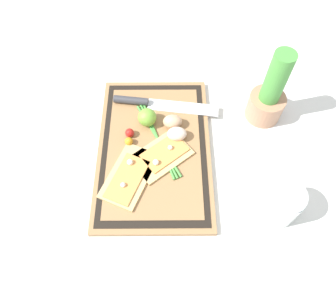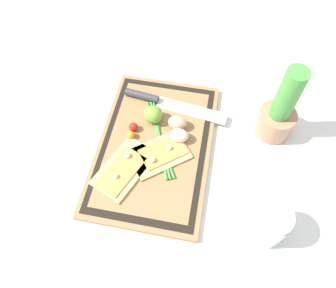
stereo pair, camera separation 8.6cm
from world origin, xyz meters
name	(u,v)px [view 1 (the left image)]	position (x,y,z in m)	size (l,w,h in m)	color
ground_plane	(154,151)	(0.00, 0.00, 0.00)	(6.00, 6.00, 0.00)	silver
cutting_board	(154,149)	(0.00, 0.00, 0.01)	(0.47, 0.30, 0.02)	#997047
pizza_slice_near	(129,176)	(0.09, -0.06, 0.02)	(0.19, 0.16, 0.02)	tan
pizza_slice_far	(162,155)	(0.03, 0.02, 0.02)	(0.17, 0.18, 0.02)	tan
knife	(148,103)	(-0.15, -0.02, 0.03)	(0.07, 0.31, 0.02)	silver
egg_brown	(173,122)	(-0.07, 0.05, 0.04)	(0.04, 0.05, 0.04)	tan
egg_pink	(177,134)	(-0.03, 0.06, 0.04)	(0.04, 0.05, 0.04)	beige
lime	(147,117)	(-0.08, -0.02, 0.04)	(0.05, 0.05, 0.05)	#70A838
cherry_tomato_red	(130,133)	(-0.04, -0.07, 0.03)	(0.02, 0.02, 0.02)	red
cherry_tomato_yellow	(129,141)	(-0.01, -0.07, 0.03)	(0.02, 0.02, 0.02)	orange
scallion_bunch	(158,139)	(-0.02, 0.01, 0.02)	(0.24, 0.13, 0.01)	#47933D
herb_pot	(269,97)	(-0.12, 0.31, 0.08)	(0.10, 0.10, 0.24)	#AD7A5B
sauce_jar	(280,204)	(0.17, 0.30, 0.05)	(0.09, 0.09, 0.11)	silver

